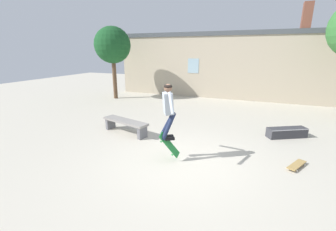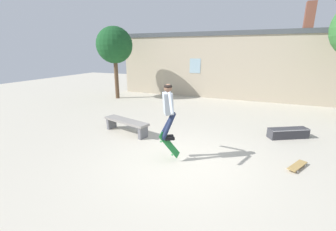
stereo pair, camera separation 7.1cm
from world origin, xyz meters
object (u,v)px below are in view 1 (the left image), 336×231
Objects in this scene: skateboard_flipping at (169,145)px; tree_left at (113,45)px; skater at (168,107)px; skate_ledge at (287,133)px; skateboard_resting at (297,165)px; park_bench at (125,124)px.

tree_left is at bearing 99.18° from skateboard_flipping.
skater is 1.97× the size of skateboard_flipping.
skate_ledge is 0.92× the size of skater.
skateboard_resting is (9.44, -5.73, -3.14)m from tree_left.
skate_ledge is (9.40, -3.48, -3.04)m from tree_left.
skater is at bearing -165.63° from skate_ledge.
park_bench is 1.44× the size of skate_ledge.
tree_left reaches higher than skateboard_flipping.
skateboard_resting is (5.46, -0.53, -0.30)m from park_bench.
park_bench is at bearing 113.65° from skateboard_flipping.
skate_ledge is 4.47m from skateboard_flipping.
skater reaches higher than skateboard_resting.
skateboard_flipping is 0.98× the size of skateboard_resting.
skateboard_resting is at bearing -31.27° from tree_left.
tree_left is at bearing 130.26° from skate_ledge.
skater is (2.21, -1.36, 1.14)m from park_bench.
skater is 3.65m from skateboard_resting.
skater reaches higher than skateboard_flipping.
tree_left is 10.47m from skate_ledge.
skateboard_resting is at bearing -18.15° from skateboard_flipping.
skater reaches higher than park_bench.
skateboard_flipping is at bearing -80.54° from skater.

